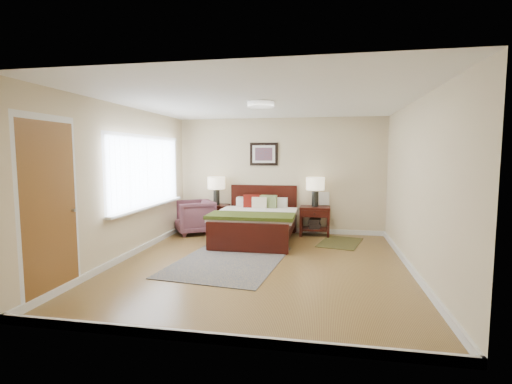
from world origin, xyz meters
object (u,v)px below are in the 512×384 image
lamp_left (216,185)px  rug_persian (229,261)px  lamp_right (315,186)px  nightstand_left (216,210)px  bed (256,217)px  nightstand_right (315,218)px  armchair (194,217)px

lamp_left → rug_persian: 2.59m
lamp_right → rug_persian: size_ratio=0.27×
lamp_left → lamp_right: bearing=0.0°
nightstand_left → lamp_right: size_ratio=0.99×
bed → lamp_right: size_ratio=3.11×
nightstand_left → lamp_left: (0.00, 0.02, 0.56)m
bed → nightstand_right: size_ratio=3.04×
nightstand_left → lamp_right: (2.15, 0.02, 0.58)m
nightstand_right → lamp_right: size_ratio=1.02×
nightstand_right → lamp_left: bearing=179.7°
lamp_right → rug_persian: bearing=-120.5°
bed → nightstand_left: (-1.03, 0.68, 0.01)m
bed → armchair: 1.52m
bed → nightstand_right: (1.13, 0.69, -0.10)m
armchair → rug_persian: bearing=0.7°
lamp_right → nightstand_left: bearing=-179.4°
nightstand_left → lamp_left: bearing=90.0°
nightstand_left → armchair: (-0.42, -0.25, -0.12)m
armchair → rug_persian: size_ratio=0.36×
lamp_right → rug_persian: lamp_right is taller
lamp_left → armchair: size_ratio=0.76×
lamp_left → rug_persian: lamp_left is taller
nightstand_right → armchair: 2.59m
nightstand_left → rug_persian: size_ratio=0.27×
lamp_left → lamp_right: (2.15, 0.00, 0.01)m
nightstand_left → rug_persian: nightstand_left is taller
nightstand_right → armchair: armchair is taller
nightstand_right → bed: bearing=-148.5°
nightstand_right → armchair: size_ratio=0.78×
nightstand_right → armchair: (-2.58, -0.26, -0.01)m
lamp_right → armchair: size_ratio=0.76×
bed → armchair: bearing=163.4°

